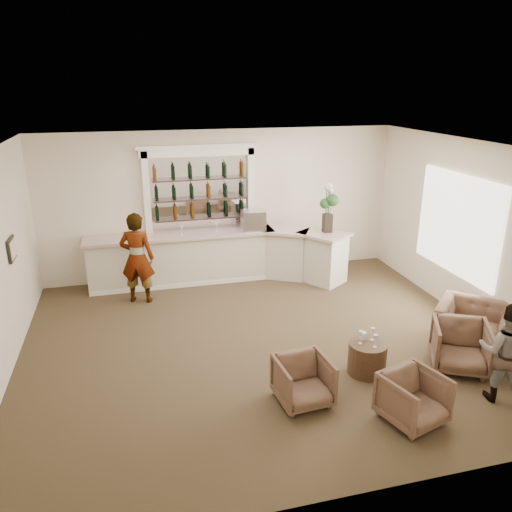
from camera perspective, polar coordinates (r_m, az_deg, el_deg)
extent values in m
plane|color=brown|center=(8.75, 0.68, -9.87)|extent=(8.00, 8.00, 0.00)
cube|color=beige|center=(11.36, -3.92, 5.95)|extent=(8.00, 0.04, 3.30)
cube|color=beige|center=(9.86, 23.80, 2.26)|extent=(0.04, 7.00, 3.30)
cube|color=white|center=(7.70, 0.78, 12.11)|extent=(8.00, 7.00, 0.04)
cube|color=white|center=(10.21, 22.02, 3.33)|extent=(0.05, 2.40, 1.90)
cube|color=black|center=(9.17, -26.15, 0.71)|extent=(0.04, 0.46, 0.38)
cube|color=beige|center=(9.16, -26.00, 0.73)|extent=(0.01, 0.38, 0.30)
cube|color=silver|center=(11.20, -8.49, -0.33)|extent=(4.00, 0.70, 1.08)
cube|color=beige|center=(11.01, -8.62, 2.43)|extent=(4.10, 0.82, 0.06)
cube|color=silver|center=(11.44, 3.40, 0.28)|extent=(1.12, 1.04, 1.08)
cube|color=beige|center=(11.25, 3.49, 2.99)|extent=(1.27, 1.19, 0.06)
cube|color=silver|center=(11.21, 7.62, -0.27)|extent=(1.08, 1.14, 1.08)
cube|color=beige|center=(11.02, 7.79, 2.49)|extent=(1.24, 1.29, 0.06)
cube|color=white|center=(11.07, -8.17, -3.28)|extent=(4.00, 0.06, 0.10)
cube|color=white|center=(11.19, -6.47, 7.25)|extent=(2.15, 0.02, 1.65)
cube|color=white|center=(11.15, -12.20, 4.25)|extent=(0.14, 0.16, 2.90)
cube|color=white|center=(11.46, -0.62, 5.09)|extent=(0.14, 0.16, 2.90)
cube|color=white|center=(10.99, -6.60, 11.73)|extent=(2.52, 0.16, 0.18)
cube|color=white|center=(10.97, -6.63, 12.35)|extent=(2.64, 0.20, 0.08)
cube|color=#34211A|center=(11.22, -6.28, 4.29)|extent=(2.05, 0.20, 0.03)
cube|color=#34211A|center=(11.12, -6.36, 6.48)|extent=(2.05, 0.20, 0.03)
cube|color=#34211A|center=(11.03, -6.45, 8.71)|extent=(2.05, 0.20, 0.03)
cylinder|color=#4F3322|center=(8.01, 12.57, -11.29)|extent=(0.59, 0.59, 0.50)
imported|color=gray|center=(10.24, -13.43, -0.23)|extent=(0.78, 0.62, 1.87)
imported|color=gray|center=(7.80, 26.63, -9.86)|extent=(0.90, 0.89, 1.47)
imported|color=brown|center=(7.16, 5.42, -14.04)|extent=(0.77, 0.79, 0.67)
imported|color=brown|center=(7.09, 17.54, -15.27)|extent=(0.92, 0.93, 0.68)
imported|color=brown|center=(8.47, 22.30, -9.53)|extent=(1.11, 1.12, 0.77)
imported|color=brown|center=(9.18, 23.69, -7.46)|extent=(1.56, 1.57, 0.77)
cube|color=silver|center=(11.07, -0.32, 4.11)|extent=(0.52, 0.45, 0.44)
cube|color=black|center=(11.03, 8.15, 3.76)|extent=(0.18, 0.18, 0.41)
cube|color=white|center=(7.96, 12.15, -8.91)|extent=(0.08, 0.08, 0.12)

